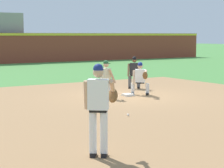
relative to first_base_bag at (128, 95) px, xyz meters
name	(u,v)px	position (x,y,z in m)	size (l,w,h in m)	color
ground_plane	(128,96)	(0.00, 0.00, -0.04)	(160.00, 160.00, 0.00)	#47843D
infield_dirt_patch	(118,116)	(-2.71, -3.46, -0.04)	(18.00, 18.00, 0.01)	#9E754C
first_base_bag	(128,95)	(0.00, 0.00, 0.00)	(0.38, 0.38, 0.09)	white
baseball	(128,115)	(-2.44, -3.59, -0.01)	(0.07, 0.07, 0.07)	white
pitcher	(99,104)	(-5.39, -6.90, 1.01)	(0.85, 0.54, 1.86)	black
first_baseman	(140,77)	(0.58, -0.05, 0.69)	(0.71, 1.09, 1.34)	black
baserunner	(106,78)	(-1.04, -0.03, 0.75)	(0.45, 0.60, 1.46)	black
umpire	(134,71)	(1.64, 1.89, 0.75)	(0.68, 0.66, 1.46)	black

